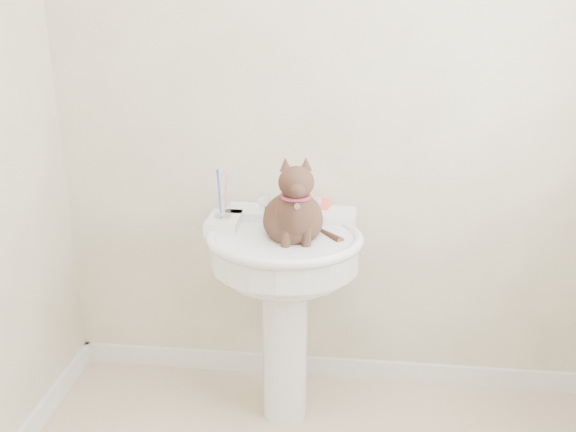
% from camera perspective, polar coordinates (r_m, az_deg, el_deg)
% --- Properties ---
extents(wall_back, '(2.20, 0.00, 2.50)m').
position_cam_1_polar(wall_back, '(2.49, 3.74, 10.75)').
color(wall_back, beige).
rests_on(wall_back, ground).
extents(baseboard_back, '(2.20, 0.02, 0.09)m').
position_cam_1_polar(baseboard_back, '(2.93, 3.19, -13.24)').
color(baseboard_back, white).
rests_on(baseboard_back, floor).
extents(pedestal_sink, '(0.59, 0.58, 0.81)m').
position_cam_1_polar(pedestal_sink, '(2.40, -0.33, -4.83)').
color(pedestal_sink, white).
rests_on(pedestal_sink, floor).
extents(faucet, '(0.28, 0.12, 0.14)m').
position_cam_1_polar(faucet, '(2.46, 0.12, 1.16)').
color(faucet, silver).
rests_on(faucet, pedestal_sink).
extents(soap_bar, '(0.10, 0.07, 0.03)m').
position_cam_1_polar(soap_bar, '(2.53, 2.69, 1.13)').
color(soap_bar, '#FC563D').
rests_on(soap_bar, pedestal_sink).
extents(toothbrush_cup, '(0.07, 0.07, 0.18)m').
position_cam_1_polar(toothbrush_cup, '(2.42, -5.82, 0.95)').
color(toothbrush_cup, silver).
rests_on(toothbrush_cup, pedestal_sink).
extents(cat, '(0.24, 0.30, 0.44)m').
position_cam_1_polar(cat, '(2.30, 0.51, 0.18)').
color(cat, '#533125').
rests_on(cat, pedestal_sink).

